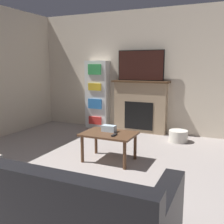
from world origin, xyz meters
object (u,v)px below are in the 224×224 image
at_px(tv, 141,65).
at_px(storage_basket, 178,136).
at_px(couch, 34,208).
at_px(fireplace, 140,106).
at_px(bookshelf, 97,95).
at_px(coffee_table, 109,137).

bearing_deg(tv, storage_basket, -24.17).
distance_m(couch, storage_basket, 3.56).
bearing_deg(storage_basket, tv, 155.83).
bearing_deg(fireplace, tv, -90.00).
height_order(bookshelf, storage_basket, bookshelf).
distance_m(tv, storage_basket, 1.73).
xyz_separation_m(tv, couch, (0.32, -3.92, -1.22)).
height_order(fireplace, bookshelf, bookshelf).
bearing_deg(bookshelf, storage_basket, -11.84).
distance_m(couch, bookshelf, 4.19).
relative_size(tv, bookshelf, 0.65).
relative_size(couch, bookshelf, 1.48).
height_order(coffee_table, storage_basket, coffee_table).
bearing_deg(bookshelf, fireplace, 1.20).
distance_m(coffee_table, bookshelf, 2.32).
xyz_separation_m(couch, bookshelf, (-1.39, 3.92, 0.52)).
distance_m(fireplace, storage_basket, 1.15).
relative_size(fireplace, tv, 1.24).
height_order(couch, storage_basket, couch).
relative_size(couch, coffee_table, 2.87).
relative_size(tv, coffee_table, 1.25).
bearing_deg(storage_basket, fireplace, 154.83).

